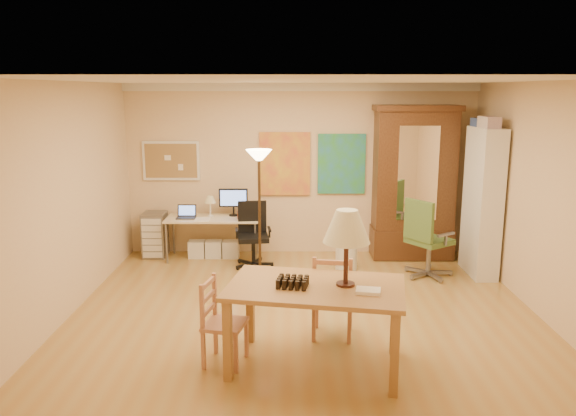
{
  "coord_description": "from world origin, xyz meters",
  "views": [
    {
      "loc": [
        -0.17,
        -6.36,
        2.6
      ],
      "look_at": [
        -0.19,
        0.3,
        1.19
      ],
      "focal_mm": 35.0,
      "sensor_mm": 36.0,
      "label": 1
    }
  ],
  "objects_px": {
    "dining_table": "(327,269)",
    "armoire": "(413,192)",
    "bookshelf": "(482,203)",
    "computer_desk": "(215,233)",
    "office_chair_black": "(253,249)",
    "office_chair_green": "(427,256)"
  },
  "relations": [
    {
      "from": "dining_table",
      "to": "armoire",
      "type": "distance_m",
      "value": 3.97
    },
    {
      "from": "armoire",
      "to": "bookshelf",
      "type": "relative_size",
      "value": 1.14
    },
    {
      "from": "armoire",
      "to": "dining_table",
      "type": "bearing_deg",
      "value": -113.43
    },
    {
      "from": "computer_desk",
      "to": "armoire",
      "type": "relative_size",
      "value": 0.61
    },
    {
      "from": "office_chair_black",
      "to": "armoire",
      "type": "height_order",
      "value": "armoire"
    },
    {
      "from": "computer_desk",
      "to": "office_chair_black",
      "type": "bearing_deg",
      "value": -34.78
    },
    {
      "from": "computer_desk",
      "to": "bookshelf",
      "type": "xyz_separation_m",
      "value": [
        3.89,
        -0.76,
        0.64
      ]
    },
    {
      "from": "office_chair_black",
      "to": "bookshelf",
      "type": "xyz_separation_m",
      "value": [
        3.26,
        -0.32,
        0.78
      ]
    },
    {
      "from": "dining_table",
      "to": "bookshelf",
      "type": "distance_m",
      "value": 3.67
    },
    {
      "from": "dining_table",
      "to": "computer_desk",
      "type": "distance_m",
      "value": 3.91
    },
    {
      "from": "office_chair_green",
      "to": "armoire",
      "type": "height_order",
      "value": "armoire"
    },
    {
      "from": "computer_desk",
      "to": "office_chair_green",
      "type": "height_order",
      "value": "office_chair_green"
    },
    {
      "from": "office_chair_black",
      "to": "bookshelf",
      "type": "bearing_deg",
      "value": -5.62
    },
    {
      "from": "office_chair_green",
      "to": "dining_table",
      "type": "bearing_deg",
      "value": -121.01
    },
    {
      "from": "dining_table",
      "to": "office_chair_black",
      "type": "bearing_deg",
      "value": 105.94
    },
    {
      "from": "office_chair_green",
      "to": "bookshelf",
      "type": "xyz_separation_m",
      "value": [
        0.78,
        0.15,
        0.74
      ]
    },
    {
      "from": "computer_desk",
      "to": "armoire",
      "type": "height_order",
      "value": "armoire"
    },
    {
      "from": "computer_desk",
      "to": "office_chair_green",
      "type": "xyz_separation_m",
      "value": [
        3.11,
        -0.91,
        -0.1
      ]
    },
    {
      "from": "dining_table",
      "to": "office_chair_black",
      "type": "relative_size",
      "value": 1.84
    },
    {
      "from": "dining_table",
      "to": "computer_desk",
      "type": "bearing_deg",
      "value": 113.1
    },
    {
      "from": "computer_desk",
      "to": "armoire",
      "type": "bearing_deg",
      "value": 1.59
    },
    {
      "from": "computer_desk",
      "to": "bookshelf",
      "type": "distance_m",
      "value": 4.01
    }
  ]
}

